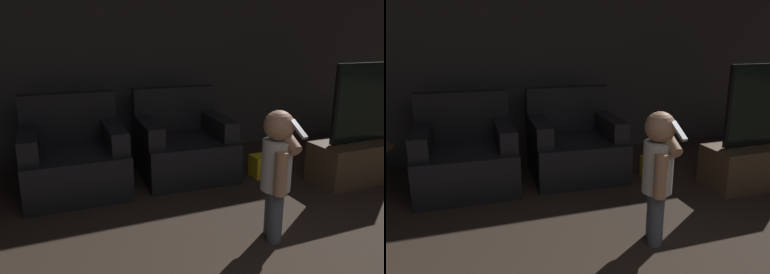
# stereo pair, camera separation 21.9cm
# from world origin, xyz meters

# --- Properties ---
(wall_back) EXTENTS (8.40, 0.05, 2.60)m
(wall_back) POSITION_xyz_m (0.00, 4.50, 1.30)
(wall_back) COLOR #33302D
(wall_back) RESTS_ON ground_plane
(armchair_left) EXTENTS (0.92, 0.91, 0.88)m
(armchair_left) POSITION_xyz_m (-0.66, 3.74, 0.30)
(armchair_left) COLOR black
(armchair_left) RESTS_ON ground_plane
(armchair_right) EXTENTS (0.96, 0.95, 0.88)m
(armchair_right) POSITION_xyz_m (0.43, 3.74, 0.30)
(armchair_right) COLOR black
(armchair_right) RESTS_ON ground_plane
(tv_stand) EXTENTS (1.13, 0.44, 0.40)m
(tv_stand) POSITION_xyz_m (2.06, 2.87, 0.20)
(tv_stand) COLOR #4C3826
(tv_stand) RESTS_ON ground_plane
(tv) EXTENTS (0.92, 0.04, 0.77)m
(tv) POSITION_xyz_m (2.06, 2.87, 0.79)
(tv) COLOR black
(tv) RESTS_ON tv_stand
(person_toddler) EXTENTS (0.21, 0.36, 0.94)m
(person_toddler) POSITION_xyz_m (0.55, 2.25, 0.56)
(person_toddler) COLOR #474C56
(person_toddler) RESTS_ON ground_plane
(toy_backpack) EXTENTS (0.27, 0.20, 0.23)m
(toy_backpack) POSITION_xyz_m (1.18, 3.33, 0.11)
(toy_backpack) COLOR yellow
(toy_backpack) RESTS_ON ground_plane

